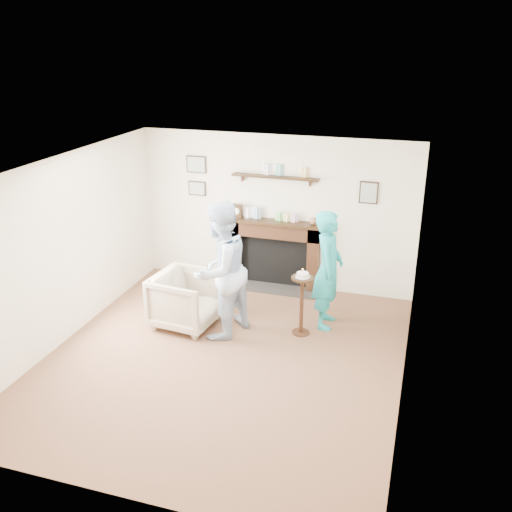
{
  "coord_description": "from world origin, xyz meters",
  "views": [
    {
      "loc": [
        2.29,
        -5.99,
        3.95
      ],
      "look_at": [
        0.16,
        0.9,
        1.12
      ],
      "focal_mm": 40.0,
      "sensor_mm": 36.0,
      "label": 1
    }
  ],
  "objects_px": {
    "woman": "(325,324)",
    "pedestal_table": "(302,294)",
    "man": "(222,333)",
    "armchair": "(188,324)"
  },
  "relations": [
    {
      "from": "woman",
      "to": "armchair",
      "type": "bearing_deg",
      "value": 104.55
    },
    {
      "from": "man",
      "to": "pedestal_table",
      "type": "xyz_separation_m",
      "value": [
        1.06,
        0.34,
        0.61
      ]
    },
    {
      "from": "man",
      "to": "woman",
      "type": "distance_m",
      "value": 1.52
    },
    {
      "from": "woman",
      "to": "pedestal_table",
      "type": "distance_m",
      "value": 0.76
    },
    {
      "from": "woman",
      "to": "pedestal_table",
      "type": "height_order",
      "value": "pedestal_table"
    },
    {
      "from": "man",
      "to": "pedestal_table",
      "type": "height_order",
      "value": "pedestal_table"
    },
    {
      "from": "man",
      "to": "woman",
      "type": "bearing_deg",
      "value": 136.34
    },
    {
      "from": "armchair",
      "to": "woman",
      "type": "height_order",
      "value": "woman"
    },
    {
      "from": "armchair",
      "to": "man",
      "type": "relative_size",
      "value": 0.45
    },
    {
      "from": "armchair",
      "to": "pedestal_table",
      "type": "height_order",
      "value": "pedestal_table"
    }
  ]
}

